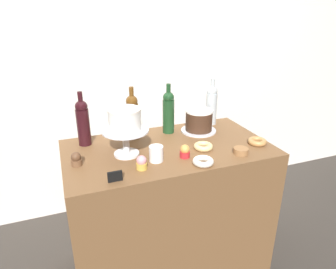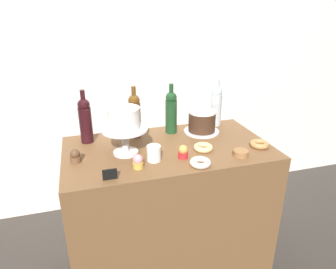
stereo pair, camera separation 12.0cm
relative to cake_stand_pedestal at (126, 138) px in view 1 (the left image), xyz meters
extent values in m
plane|color=#38332D|center=(0.25, 0.01, -1.02)|extent=(12.00, 12.00, 0.00)
cube|color=silver|center=(0.25, 0.92, 0.28)|extent=(6.00, 0.05, 2.60)
cube|color=brown|center=(0.25, 0.01, -0.56)|extent=(1.21, 0.67, 0.92)
cylinder|color=silver|center=(0.00, 0.00, -0.10)|extent=(0.14, 0.14, 0.01)
cylinder|color=silver|center=(0.00, 0.00, -0.03)|extent=(0.04, 0.04, 0.13)
cylinder|color=silver|center=(0.00, 0.00, 0.04)|extent=(0.26, 0.26, 0.01)
cylinder|color=white|center=(0.00, 0.00, 0.10)|extent=(0.17, 0.17, 0.11)
cylinder|color=white|center=(0.00, 0.00, 0.16)|extent=(0.18, 0.18, 0.01)
cylinder|color=silver|center=(0.53, 0.18, -0.10)|extent=(0.23, 0.23, 0.01)
cylinder|color=#3D2619|center=(0.53, 0.18, -0.03)|extent=(0.18, 0.18, 0.13)
cylinder|color=white|center=(0.53, 0.18, 0.04)|extent=(0.18, 0.18, 0.01)
cylinder|color=black|center=(-0.20, 0.23, 0.01)|extent=(0.08, 0.08, 0.22)
sphere|color=black|center=(-0.20, 0.23, 0.13)|extent=(0.07, 0.07, 0.07)
cylinder|color=black|center=(-0.20, 0.23, 0.18)|extent=(0.03, 0.03, 0.08)
cylinder|color=#193D1E|center=(0.34, 0.23, 0.01)|extent=(0.08, 0.08, 0.22)
sphere|color=#193D1E|center=(0.34, 0.23, 0.13)|extent=(0.07, 0.07, 0.07)
cylinder|color=#193D1E|center=(0.34, 0.23, 0.18)|extent=(0.03, 0.03, 0.08)
cylinder|color=#5B3814|center=(0.10, 0.23, 0.01)|extent=(0.08, 0.08, 0.22)
sphere|color=#5B3814|center=(0.10, 0.23, 0.13)|extent=(0.07, 0.07, 0.07)
cylinder|color=#5B3814|center=(0.10, 0.23, 0.18)|extent=(0.03, 0.03, 0.08)
cylinder|color=#B2BCC1|center=(0.68, 0.28, 0.01)|extent=(0.08, 0.08, 0.22)
sphere|color=#B2BCC1|center=(0.68, 0.28, 0.13)|extent=(0.07, 0.07, 0.07)
cylinder|color=#B2BCC1|center=(0.68, 0.28, 0.18)|extent=(0.03, 0.03, 0.08)
cylinder|color=gold|center=(0.03, -0.19, -0.09)|extent=(0.06, 0.06, 0.03)
sphere|color=pink|center=(0.03, -0.19, -0.06)|extent=(0.05, 0.05, 0.05)
cylinder|color=red|center=(0.29, -0.14, -0.09)|extent=(0.06, 0.06, 0.03)
sphere|color=#CC9347|center=(0.29, -0.14, -0.06)|extent=(0.05, 0.05, 0.05)
cylinder|color=brown|center=(-0.27, -0.03, -0.09)|extent=(0.06, 0.06, 0.03)
sphere|color=brown|center=(-0.27, -0.03, -0.06)|extent=(0.05, 0.05, 0.05)
torus|color=#E0C17F|center=(0.44, -0.08, -0.09)|extent=(0.11, 0.11, 0.03)
torus|color=silver|center=(0.35, -0.25, -0.09)|extent=(0.11, 0.11, 0.03)
torus|color=#B27F47|center=(0.77, -0.14, -0.09)|extent=(0.11, 0.11, 0.03)
cylinder|color=olive|center=(0.61, -0.21, -0.10)|extent=(0.08, 0.08, 0.01)
cylinder|color=olive|center=(0.61, -0.21, -0.09)|extent=(0.08, 0.08, 0.01)
cylinder|color=olive|center=(0.61, -0.21, -0.08)|extent=(0.08, 0.08, 0.01)
cube|color=black|center=(-0.12, -0.26, -0.08)|extent=(0.07, 0.01, 0.05)
cylinder|color=white|center=(0.13, -0.13, -0.06)|extent=(0.08, 0.08, 0.08)
camera|label=1|loc=(-0.32, -1.50, 0.65)|focal=32.22mm
camera|label=2|loc=(-0.21, -1.54, 0.65)|focal=32.22mm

